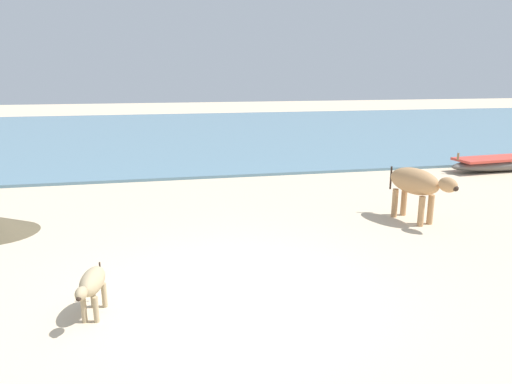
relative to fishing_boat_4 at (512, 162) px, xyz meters
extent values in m
plane|color=beige|center=(-9.39, -6.29, -0.22)|extent=(80.00, 80.00, 0.00)
cube|color=slate|center=(-9.39, 10.67, -0.18)|extent=(60.00, 20.00, 0.08)
ellipsoid|color=#5B5651|center=(0.00, 0.00, -0.02)|extent=(4.30, 1.22, 0.40)
cube|color=#CC3F33|center=(0.00, 0.00, 0.15)|extent=(3.79, 1.16, 0.07)
cube|color=olive|center=(-0.32, -0.03, 0.09)|extent=(0.19, 0.71, 0.04)
cylinder|color=olive|center=(-1.94, -0.18, 0.28)|extent=(0.06, 0.06, 0.20)
ellipsoid|color=tan|center=(-5.47, -3.88, 0.57)|extent=(0.79, 1.24, 0.50)
ellipsoid|color=tan|center=(-5.24, -4.61, 0.65)|extent=(0.33, 0.43, 0.27)
sphere|color=#2D2119|center=(-5.19, -4.77, 0.62)|extent=(0.13, 0.13, 0.10)
cylinder|color=tan|center=(-5.25, -4.16, 0.06)|extent=(0.12, 0.12, 0.58)
cylinder|color=tan|center=(-5.49, -4.24, 0.06)|extent=(0.12, 0.12, 0.58)
cylinder|color=tan|center=(-5.45, -3.52, 0.06)|extent=(0.12, 0.12, 0.58)
cylinder|color=tan|center=(-5.69, -3.60, 0.06)|extent=(0.12, 0.12, 0.58)
cylinder|color=#2D2119|center=(-5.65, -3.30, 0.51)|extent=(0.04, 0.04, 0.47)
ellipsoid|color=tan|center=(-11.13, -6.48, 0.21)|extent=(0.35, 0.66, 0.28)
ellipsoid|color=tan|center=(-11.20, -6.89, 0.25)|extent=(0.16, 0.22, 0.15)
sphere|color=#2D2119|center=(-11.22, -6.98, 0.24)|extent=(0.07, 0.07, 0.06)
cylinder|color=tan|center=(-11.09, -6.67, -0.07)|extent=(0.06, 0.06, 0.32)
cylinder|color=tan|center=(-11.23, -6.65, -0.07)|extent=(0.06, 0.06, 0.32)
cylinder|color=tan|center=(-11.03, -6.31, -0.07)|extent=(0.06, 0.06, 0.32)
cylinder|color=tan|center=(-11.17, -6.29, -0.07)|extent=(0.06, 0.06, 0.32)
cylinder|color=#2D2119|center=(-11.08, -6.15, 0.18)|extent=(0.02, 0.02, 0.26)
camera|label=1|loc=(-10.33, -11.97, 2.62)|focal=33.39mm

